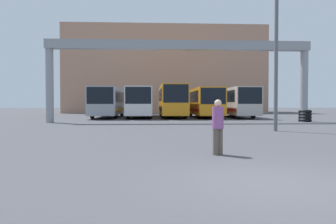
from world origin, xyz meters
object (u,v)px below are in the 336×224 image
object	(u,v)px
bus_slot_1	(140,101)
lamp_post	(276,45)
bus_slot_2	(172,99)
bus_slot_0	(108,101)
bus_slot_3	(204,101)
tire_stack	(305,116)
bus_slot_4	(235,101)
pedestrian_near_center	(218,125)

from	to	relation	value
bus_slot_1	lamp_post	distance (m)	19.88
bus_slot_2	lamp_post	distance (m)	18.84
bus_slot_0	lamp_post	xyz separation A→B (m)	(11.27, -17.67, 2.90)
bus_slot_0	bus_slot_2	xyz separation A→B (m)	(6.78, 0.42, 0.15)
bus_slot_1	bus_slot_3	distance (m)	6.85
bus_slot_3	lamp_post	size ratio (longest dim) A/B	1.18
bus_slot_2	bus_slot_3	distance (m)	3.55
tire_stack	lamp_post	world-z (taller)	lamp_post
bus_slot_1	tire_stack	world-z (taller)	bus_slot_1
bus_slot_0	bus_slot_1	bearing A→B (deg)	5.94
bus_slot_2	bus_slot_0	bearing A→B (deg)	-176.48
bus_slot_2	bus_slot_3	size ratio (longest dim) A/B	1.20
bus_slot_3	bus_slot_4	size ratio (longest dim) A/B	0.92
bus_slot_0	bus_slot_4	world-z (taller)	bus_slot_4
bus_slot_2	bus_slot_4	size ratio (longest dim) A/B	1.10
bus_slot_3	pedestrian_near_center	world-z (taller)	bus_slot_3
tire_stack	lamp_post	xyz separation A→B (m)	(-5.76, -8.55, 4.18)
lamp_post	bus_slot_2	bearing A→B (deg)	103.94
bus_slot_3	bus_slot_2	bearing A→B (deg)	163.18
bus_slot_4	lamp_post	distance (m)	17.92
bus_slot_2	lamp_post	size ratio (longest dim) A/B	1.42
bus_slot_0	lamp_post	bearing A→B (deg)	-57.47
bus_slot_1	lamp_post	size ratio (longest dim) A/B	1.40
bus_slot_4	pedestrian_near_center	distance (m)	26.42
bus_slot_3	pedestrian_near_center	bearing A→B (deg)	-98.40
pedestrian_near_center	lamp_post	xyz separation A→B (m)	(4.79, 7.91, 3.80)
bus_slot_4	pedestrian_near_center	size ratio (longest dim) A/B	6.84
bus_slot_0	bus_slot_3	xyz separation A→B (m)	(10.17, -0.61, -0.03)
bus_slot_1	bus_slot_2	bearing A→B (deg)	1.08
pedestrian_near_center	tire_stack	xyz separation A→B (m)	(10.55, 16.46, -0.38)
bus_slot_0	tire_stack	bearing A→B (deg)	-28.18
bus_slot_2	bus_slot_4	distance (m)	6.81
pedestrian_near_center	bus_slot_1	bearing A→B (deg)	-112.79
bus_slot_1	tire_stack	xyz separation A→B (m)	(13.64, -9.48, -1.30)
bus_slot_0	tire_stack	world-z (taller)	bus_slot_0
pedestrian_near_center	lamp_post	size ratio (longest dim) A/B	0.19
pedestrian_near_center	lamp_post	distance (m)	10.00
bus_slot_0	bus_slot_2	distance (m)	6.80
bus_slot_2	bus_slot_3	bearing A→B (deg)	-16.82
bus_slot_0	pedestrian_near_center	size ratio (longest dim) A/B	7.02
bus_slot_4	bus_slot_2	bearing A→B (deg)	175.29
bus_slot_0	bus_slot_1	distance (m)	3.41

